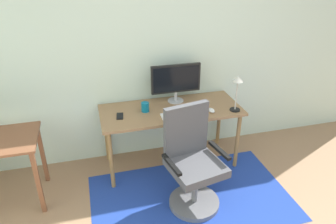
{
  "coord_description": "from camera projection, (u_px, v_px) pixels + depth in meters",
  "views": [
    {
      "loc": [
        -0.94,
        -1.15,
        2.25
      ],
      "look_at": [
        -0.21,
        1.56,
        0.81
      ],
      "focal_mm": 34.04,
      "sensor_mm": 36.0,
      "label": 1
    }
  ],
  "objects": [
    {
      "name": "wall_back",
      "position": [
        172.0,
        45.0,
        3.53
      ],
      "size": [
        6.0,
        0.1,
        2.6
      ],
      "primitive_type": "cube",
      "color": "silver",
      "rests_on": "ground"
    },
    {
      "name": "area_rug",
      "position": [
        191.0,
        197.0,
        3.24
      ],
      "size": [
        1.99,
        1.19,
        0.01
      ],
      "primitive_type": "cube",
      "color": "#1F3C98",
      "rests_on": "ground"
    },
    {
      "name": "desk",
      "position": [
        171.0,
        115.0,
        3.48
      ],
      "size": [
        1.52,
        0.63,
        0.71
      ],
      "color": "#916B47",
      "rests_on": "ground"
    },
    {
      "name": "monitor",
      "position": [
        176.0,
        80.0,
        3.5
      ],
      "size": [
        0.56,
        0.18,
        0.43
      ],
      "color": "#B2B2B7",
      "rests_on": "desk"
    },
    {
      "name": "keyboard",
      "position": [
        182.0,
        115.0,
        3.31
      ],
      "size": [
        0.43,
        0.13,
        0.02
      ],
      "primitive_type": "cube",
      "color": "white",
      "rests_on": "desk"
    },
    {
      "name": "computer_mouse",
      "position": [
        211.0,
        110.0,
        3.38
      ],
      "size": [
        0.06,
        0.1,
        0.03
      ],
      "primitive_type": "ellipsoid",
      "color": "white",
      "rests_on": "desk"
    },
    {
      "name": "coffee_cup",
      "position": [
        145.0,
        107.0,
        3.37
      ],
      "size": [
        0.08,
        0.08,
        0.1
      ],
      "primitive_type": "cylinder",
      "color": "#0E698F",
      "rests_on": "desk"
    },
    {
      "name": "cell_phone",
      "position": [
        120.0,
        116.0,
        3.29
      ],
      "size": [
        0.09,
        0.15,
        0.01
      ],
      "primitive_type": "cube",
      "rotation": [
        0.0,
        0.0,
        -0.14
      ],
      "color": "black",
      "rests_on": "desk"
    },
    {
      "name": "desk_lamp",
      "position": [
        237.0,
        86.0,
        3.29
      ],
      "size": [
        0.11,
        0.11,
        0.39
      ],
      "color": "black",
      "rests_on": "desk"
    },
    {
      "name": "office_chair",
      "position": [
        192.0,
        166.0,
        3.01
      ],
      "size": [
        0.6,
        0.55,
        1.01
      ],
      "rotation": [
        0.0,
        0.0,
        0.19
      ],
      "color": "slate",
      "rests_on": "ground"
    },
    {
      "name": "side_table",
      "position": [
        0.0,
        151.0,
        2.94
      ],
      "size": [
        0.7,
        0.56,
        0.71
      ],
      "color": "brown",
      "rests_on": "ground"
    }
  ]
}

